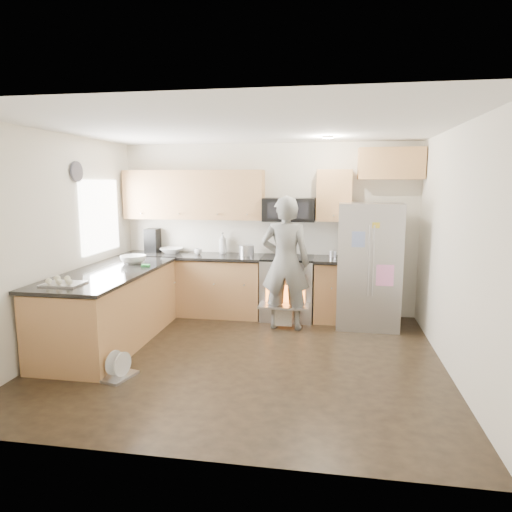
% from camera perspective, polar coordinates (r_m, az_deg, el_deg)
% --- Properties ---
extents(ground, '(4.50, 4.50, 0.00)m').
position_cam_1_polar(ground, '(5.43, -1.63, -12.62)').
color(ground, black).
rests_on(ground, ground).
extents(room_shell, '(4.54, 4.04, 2.62)m').
position_cam_1_polar(room_shell, '(5.07, -2.09, 5.33)').
color(room_shell, silver).
rests_on(room_shell, ground).
extents(back_cabinet_run, '(4.45, 0.64, 2.50)m').
position_cam_1_polar(back_cabinet_run, '(6.95, -3.67, 0.46)').
color(back_cabinet_run, tan).
rests_on(back_cabinet_run, ground).
extents(peninsula, '(0.96, 2.36, 1.03)m').
position_cam_1_polar(peninsula, '(6.06, -17.73, -6.09)').
color(peninsula, tan).
rests_on(peninsula, ground).
extents(stove_range, '(0.76, 0.97, 1.79)m').
position_cam_1_polar(stove_range, '(6.80, 3.97, -2.21)').
color(stove_range, '#B7B7BC').
rests_on(stove_range, ground).
extents(refrigerator, '(0.86, 0.69, 1.74)m').
position_cam_1_polar(refrigerator, '(6.55, 13.88, -1.17)').
color(refrigerator, '#B7B7BC').
rests_on(refrigerator, ground).
extents(person, '(0.68, 0.46, 1.84)m').
position_cam_1_polar(person, '(6.27, 3.70, -0.89)').
color(person, slate).
rests_on(person, ground).
extents(dish_rack, '(0.54, 0.48, 0.29)m').
position_cam_1_polar(dish_rack, '(5.17, -17.74, -13.30)').
color(dish_rack, '#B7B7BC').
rests_on(dish_rack, ground).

